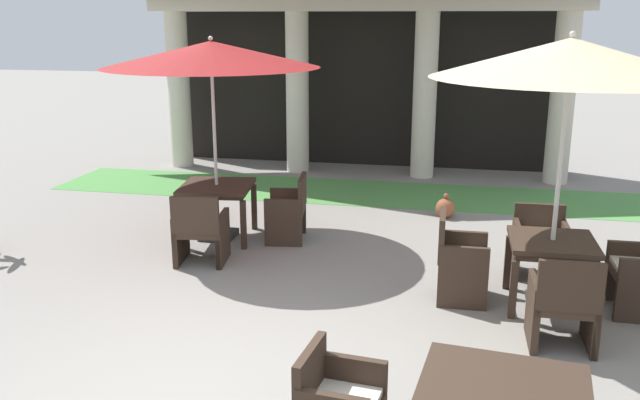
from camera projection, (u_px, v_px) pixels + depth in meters
name	position (u px, v px, depth m)	size (l,w,h in m)	color
lawn_strip	(346.00, 192.00, 11.53)	(10.19, 1.75, 0.01)	#519347
patio_table_near_foreground	(217.00, 192.00, 8.97)	(1.04, 1.04, 0.74)	#38281E
patio_umbrella_near_foreground	(211.00, 56.00, 8.50)	(2.78, 2.78, 2.67)	#2D2D2D
patio_chair_near_foreground_east	(289.00, 210.00, 8.97)	(0.58, 0.70, 0.87)	#38281E
patio_chair_near_foreground_south	(200.00, 231.00, 8.11)	(0.66, 0.65, 0.89)	#38281E
patio_table_mid_left	(552.00, 249.00, 6.84)	(0.85, 0.85, 0.72)	#38281E
patio_umbrella_mid_left	(570.00, 59.00, 6.34)	(2.66, 2.66, 2.78)	#2D2D2D
patio_chair_mid_left_south	(564.00, 305.00, 6.03)	(0.58, 0.58, 0.90)	#38281E
patio_chair_mid_left_north	(540.00, 242.00, 7.76)	(0.60, 0.54, 0.79)	#38281E
patio_chair_mid_left_west	(459.00, 261.00, 7.06)	(0.52, 0.58, 0.93)	#38281E
terracotta_urn	(446.00, 208.00, 10.02)	(0.29, 0.29, 0.38)	brown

